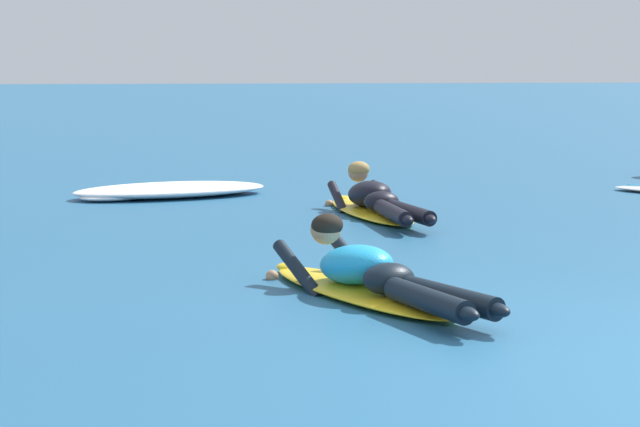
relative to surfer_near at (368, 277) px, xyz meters
The scene contains 4 objects.
ground_plane 8.18m from the surfer_near, 78.98° to the left, with size 120.00×120.00×0.00m, color #235B84.
surfer_near is the anchor object (origin of this frame).
surfer_far 4.15m from the surfer_near, 79.67° to the left, with size 0.78×2.72×0.53m.
whitewater_mid_right 6.18m from the surfer_near, 101.35° to the left, with size 2.39×1.58×0.15m.
Camera 1 is at (-2.83, -5.64, 1.52)m, focal length 69.00 mm.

